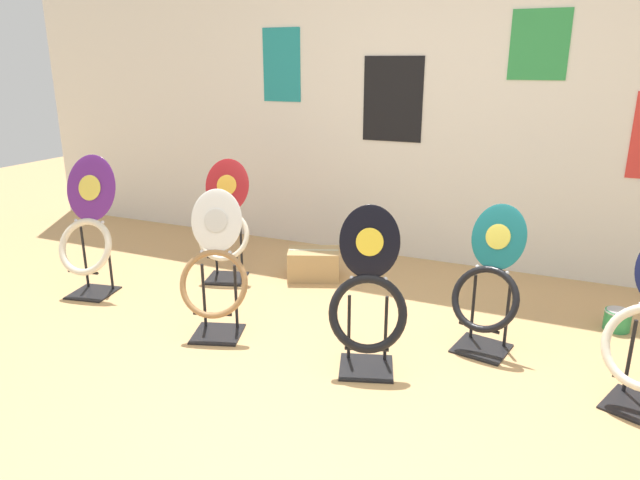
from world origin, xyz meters
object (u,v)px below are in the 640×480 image
(toilet_seat_display_crimson_swirl, at_px, (225,223))
(toilet_seat_display_white_plain, at_px, (215,269))
(toilet_seat_display_teal_sax, at_px, (488,288))
(paint_can, at_px, (617,319))
(toilet_seat_display_jazz_black, at_px, (368,302))
(storage_box, at_px, (314,264))
(toilet_seat_display_purple_note, at_px, (88,229))

(toilet_seat_display_crimson_swirl, xyz_separation_m, toilet_seat_display_white_plain, (0.45, -0.80, -0.01))
(toilet_seat_display_teal_sax, height_order, paint_can, toilet_seat_display_teal_sax)
(toilet_seat_display_crimson_swirl, xyz_separation_m, toilet_seat_display_jazz_black, (1.40, -0.83, -0.04))
(toilet_seat_display_jazz_black, bearing_deg, paint_can, 40.36)
(toilet_seat_display_crimson_swirl, relative_size, toilet_seat_display_teal_sax, 1.08)
(paint_can, xyz_separation_m, storage_box, (-2.03, 0.04, 0.04))
(toilet_seat_display_white_plain, bearing_deg, toilet_seat_display_purple_note, 170.90)
(toilet_seat_display_jazz_black, xyz_separation_m, storage_box, (-0.80, 1.08, -0.27))
(toilet_seat_display_purple_note, xyz_separation_m, toilet_seat_display_teal_sax, (2.62, 0.27, -0.10))
(storage_box, bearing_deg, toilet_seat_display_crimson_swirl, -156.83)
(toilet_seat_display_teal_sax, relative_size, storage_box, 1.83)
(toilet_seat_display_white_plain, height_order, paint_can, toilet_seat_display_white_plain)
(toilet_seat_display_crimson_swirl, height_order, toilet_seat_display_white_plain, toilet_seat_display_crimson_swirl)
(toilet_seat_display_jazz_black, distance_m, storage_box, 1.38)
(toilet_seat_display_crimson_swirl, height_order, storage_box, toilet_seat_display_crimson_swirl)
(toilet_seat_display_crimson_swirl, distance_m, toilet_seat_display_jazz_black, 1.62)
(toilet_seat_display_jazz_black, height_order, paint_can, toilet_seat_display_jazz_black)
(toilet_seat_display_white_plain, xyz_separation_m, paint_can, (2.17, 1.02, -0.34))
(toilet_seat_display_jazz_black, bearing_deg, toilet_seat_display_teal_sax, 42.24)
(toilet_seat_display_purple_note, bearing_deg, toilet_seat_display_white_plain, -9.10)
(toilet_seat_display_jazz_black, relative_size, toilet_seat_display_teal_sax, 1.07)
(toilet_seat_display_purple_note, height_order, toilet_seat_display_white_plain, toilet_seat_display_purple_note)
(toilet_seat_display_teal_sax, bearing_deg, storage_box, 155.61)
(toilet_seat_display_purple_note, height_order, toilet_seat_display_teal_sax, toilet_seat_display_purple_note)
(toilet_seat_display_crimson_swirl, xyz_separation_m, toilet_seat_display_teal_sax, (1.92, -0.35, -0.06))
(toilet_seat_display_jazz_black, bearing_deg, storage_box, 126.57)
(toilet_seat_display_purple_note, bearing_deg, paint_can, 14.10)
(storage_box, bearing_deg, toilet_seat_display_teal_sax, -24.39)
(toilet_seat_display_crimson_swirl, distance_m, toilet_seat_display_teal_sax, 1.96)
(toilet_seat_display_jazz_black, distance_m, toilet_seat_display_white_plain, 0.94)
(toilet_seat_display_crimson_swirl, xyz_separation_m, toilet_seat_display_purple_note, (-0.69, -0.62, 0.04))
(paint_can, bearing_deg, toilet_seat_display_purple_note, -165.90)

